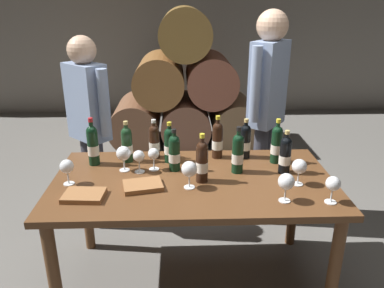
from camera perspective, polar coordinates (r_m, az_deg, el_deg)
The scene contains 27 objects.
ground_plane at distance 2.75m, azimuth 0.16°, elevation -19.59°, with size 14.00×14.00×0.00m, color #66635E.
cellar_back_wall at distance 6.29m, azimuth -1.35°, elevation 17.65°, with size 10.00×0.24×2.80m, color gray.
barrel_stack at distance 4.81m, azimuth -1.02°, elevation 7.65°, with size 1.86×0.90×1.69m.
dining_table at distance 2.36m, azimuth 0.17°, elevation -7.23°, with size 1.70×0.90×0.76m.
wine_bottle_0 at distance 2.55m, azimuth -9.72°, elevation -0.01°, with size 0.07×0.07×0.28m.
wine_bottle_1 at distance 2.24m, azimuth 1.50°, elevation -2.59°, with size 0.07×0.07×0.30m.
wine_bottle_2 at distance 2.37m, azimuth 6.87°, elevation -1.34°, with size 0.07×0.07×0.30m.
wine_bottle_3 at distance 2.42m, azimuth 13.78°, elevation -1.54°, with size 0.07×0.07×0.28m.
wine_bottle_4 at distance 2.61m, azimuth 7.98°, elevation 0.48°, with size 0.07×0.07×0.28m.
wine_bottle_5 at distance 2.55m, azimuth -14.63°, elevation -0.12°, with size 0.07×0.07×0.32m.
wine_bottle_6 at distance 2.59m, azimuth -5.67°, elevation 0.43°, with size 0.07×0.07×0.27m.
wine_bottle_7 at distance 2.39m, azimuth -2.66°, elevation -1.28°, with size 0.07×0.07×0.27m.
wine_bottle_8 at distance 2.58m, azimuth 3.83°, elevation 0.65°, with size 0.07×0.07×0.30m.
wine_bottle_9 at distance 2.56m, azimuth 12.55°, elevation 0.02°, with size 0.07×0.07×0.30m.
wine_bottle_10 at distance 2.52m, azimuth -3.37°, elevation -0.09°, with size 0.07×0.07×0.28m.
wine_glass_0 at distance 2.39m, azimuth -7.96°, elevation -1.93°, with size 0.07×0.07×0.15m.
wine_glass_1 at distance 2.29m, azimuth 15.78°, elevation -3.33°, with size 0.09×0.09×0.16m.
wine_glass_2 at distance 2.41m, azimuth -5.77°, elevation -1.59°, with size 0.07×0.07×0.15m.
wine_glass_3 at distance 2.42m, azimuth -10.23°, elevation -1.45°, with size 0.09×0.09×0.16m.
wine_glass_4 at distance 2.33m, azimuth -18.24°, elevation -3.31°, with size 0.08×0.08×0.16m.
wine_glass_5 at distance 2.15m, azimuth 20.37°, elevation -5.70°, with size 0.08×0.08×0.15m.
wine_glass_6 at distance 2.17m, azimuth -0.41°, elevation -3.85°, with size 0.09×0.09×0.16m.
wine_glass_7 at distance 2.09m, azimuth 13.94°, elevation -5.57°, with size 0.09×0.09×0.16m.
tasting_notebook at distance 2.19m, azimuth -15.87°, elevation -7.42°, with size 0.22×0.16×0.03m, color #936038.
leather_ledger at distance 2.23m, azimuth -7.38°, elevation -6.19°, with size 0.22×0.16×0.03m, color #936038.
sommelier_presenting at distance 3.00m, azimuth 11.16°, elevation 6.35°, with size 0.34×0.40×1.72m.
taster_seated_left at distance 3.01m, azimuth -15.20°, elevation 3.62°, with size 0.38×0.36×1.54m.
Camera 1 is at (-0.08, -2.08, 1.80)m, focal length 35.61 mm.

